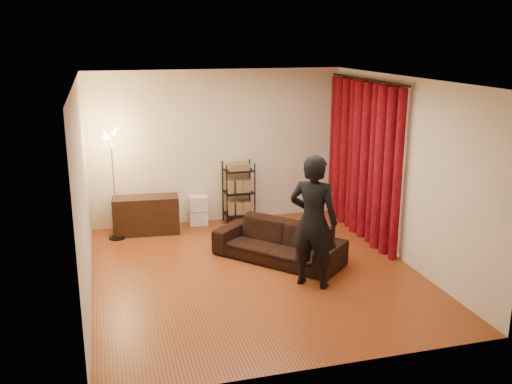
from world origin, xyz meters
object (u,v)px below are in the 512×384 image
object	(u,v)px
sofa	(279,242)
media_cabinet	(146,215)
person	(313,221)
wire_shelf	(239,192)
floor_lamp	(114,185)
storage_boxes	(198,210)

from	to	relation	value
sofa	media_cabinet	bearing A→B (deg)	-176.38
person	wire_shelf	distance (m)	2.91
person	wire_shelf	size ratio (longest dim) A/B	1.63
sofa	floor_lamp	size ratio (longest dim) A/B	1.06
storage_boxes	wire_shelf	distance (m)	0.78
media_cabinet	storage_boxes	world-z (taller)	media_cabinet
wire_shelf	floor_lamp	xyz separation A→B (m)	(-2.16, -0.31, 0.36)
person	storage_boxes	xyz separation A→B (m)	(-1.04, 2.91, -0.63)
media_cabinet	wire_shelf	world-z (taller)	wire_shelf
person	storage_boxes	bearing A→B (deg)	-30.54
person	wire_shelf	xyz separation A→B (m)	(-0.31, 2.87, -0.35)
sofa	wire_shelf	distance (m)	1.94
sofa	storage_boxes	size ratio (longest dim) A/B	3.64
wire_shelf	media_cabinet	bearing A→B (deg)	-175.91
sofa	floor_lamp	world-z (taller)	floor_lamp
media_cabinet	wire_shelf	distance (m)	1.68
person	wire_shelf	bearing A→B (deg)	-44.03
storage_boxes	wire_shelf	size ratio (longest dim) A/B	0.48
storage_boxes	floor_lamp	distance (m)	1.61
wire_shelf	floor_lamp	size ratio (longest dim) A/B	0.61
person	floor_lamp	world-z (taller)	floor_lamp
sofa	floor_lamp	xyz separation A→B (m)	(-2.30, 1.61, 0.63)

